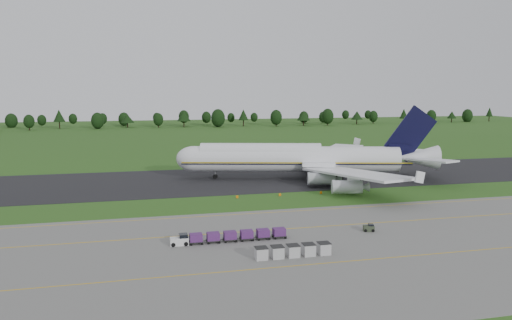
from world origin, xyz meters
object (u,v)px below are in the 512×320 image
object	(u,v)px
uld_row	(293,251)
edge_markers	(301,194)
utility_cart	(369,228)
aircraft	(301,158)
baggage_train	(228,236)

from	to	relation	value
uld_row	edge_markers	distance (m)	43.58
utility_cart	edge_markers	xyz separation A→B (m)	(-1.82, 31.37, -0.27)
edge_markers	uld_row	bearing A→B (deg)	-110.00
utility_cart	uld_row	bearing A→B (deg)	-150.20
aircraft	utility_cart	bearing A→B (deg)	-95.24
baggage_train	uld_row	world-z (taller)	uld_row
baggage_train	edge_markers	size ratio (longest dim) A/B	0.62
aircraft	uld_row	distance (m)	64.43
edge_markers	baggage_train	bearing A→B (deg)	-125.96
baggage_train	edge_markers	world-z (taller)	baggage_train
baggage_train	edge_markers	xyz separation A→B (m)	(22.87, 31.53, -0.68)
utility_cart	edge_markers	distance (m)	31.42
utility_cart	edge_markers	world-z (taller)	utility_cart
utility_cart	uld_row	size ratio (longest dim) A/B	0.18
aircraft	utility_cart	distance (m)	51.48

